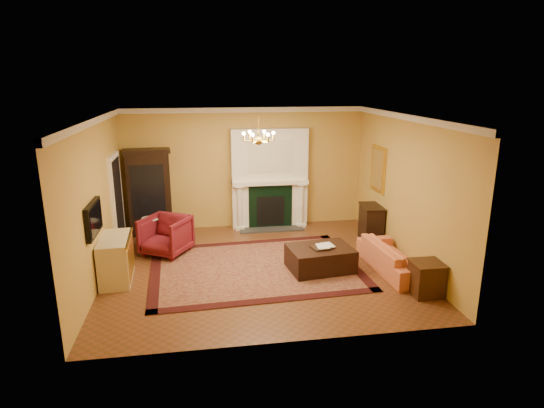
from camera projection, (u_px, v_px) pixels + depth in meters
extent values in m
cube|color=brown|center=(260.00, 267.00, 9.18)|extent=(6.00, 5.50, 0.02)
cube|color=white|center=(258.00, 116.00, 8.37)|extent=(6.00, 5.50, 0.02)
cube|color=gold|center=(245.00, 168.00, 11.40)|extent=(6.00, 0.02, 3.00)
cube|color=gold|center=(285.00, 245.00, 6.15)|extent=(6.00, 0.02, 3.00)
cube|color=gold|center=(96.00, 201.00, 8.32)|extent=(0.02, 5.50, 3.00)
cube|color=gold|center=(406.00, 189.00, 9.23)|extent=(0.02, 5.50, 3.00)
cube|color=white|center=(269.00, 179.00, 11.39)|extent=(1.90, 0.32, 2.50)
cube|color=silver|center=(270.00, 156.00, 11.07)|extent=(1.10, 0.01, 0.80)
cube|color=black|center=(271.00, 207.00, 11.42)|extent=(1.10, 0.02, 1.10)
cube|color=black|center=(271.00, 211.00, 11.44)|extent=(0.70, 0.02, 0.75)
cube|color=#333333|center=(271.00, 229.00, 11.45)|extent=(1.60, 0.50, 0.04)
cube|color=white|center=(270.00, 182.00, 11.36)|extent=(1.90, 0.44, 0.10)
cylinder|color=white|center=(240.00, 207.00, 11.28)|extent=(0.14, 0.14, 1.18)
cylinder|color=white|center=(301.00, 204.00, 11.52)|extent=(0.14, 0.14, 1.18)
cube|color=silver|center=(244.00, 110.00, 10.97)|extent=(6.00, 0.08, 0.12)
cube|color=silver|center=(91.00, 122.00, 7.94)|extent=(0.08, 5.50, 0.12)
cube|color=silver|center=(409.00, 118.00, 8.84)|extent=(0.08, 5.50, 0.12)
cube|color=white|center=(117.00, 201.00, 10.06)|extent=(0.08, 1.05, 2.10)
cube|color=black|center=(119.00, 202.00, 10.08)|extent=(0.02, 0.85, 1.95)
cube|color=black|center=(93.00, 219.00, 7.79)|extent=(0.08, 0.95, 0.58)
cube|color=black|center=(96.00, 219.00, 7.80)|extent=(0.01, 0.85, 0.48)
cube|color=gold|center=(378.00, 169.00, 10.51)|extent=(0.05, 0.76, 1.05)
cube|color=white|center=(377.00, 169.00, 10.51)|extent=(0.01, 0.62, 0.90)
cylinder|color=gold|center=(259.00, 127.00, 8.42)|extent=(0.03, 0.03, 0.40)
sphere|color=gold|center=(259.00, 141.00, 8.49)|extent=(0.16, 0.16, 0.16)
sphere|color=#FFE5B2|center=(273.00, 133.00, 8.50)|extent=(0.07, 0.07, 0.07)
sphere|color=#FFE5B2|center=(264.00, 132.00, 8.71)|extent=(0.07, 0.07, 0.07)
sphere|color=#FFE5B2|center=(250.00, 132.00, 8.66)|extent=(0.07, 0.07, 0.07)
sphere|color=#FFE5B2|center=(244.00, 134.00, 8.41)|extent=(0.07, 0.07, 0.07)
sphere|color=#FFE5B2|center=(253.00, 135.00, 8.20)|extent=(0.07, 0.07, 0.07)
sphere|color=#FFE5B2|center=(268.00, 135.00, 8.24)|extent=(0.07, 0.07, 0.07)
cube|color=#440E0F|center=(255.00, 267.00, 9.12)|extent=(4.25, 3.28, 0.02)
cube|color=black|center=(149.00, 194.00, 10.92)|extent=(1.04, 0.57, 1.99)
imported|color=maroon|center=(166.00, 234.00, 9.75)|extent=(1.18, 1.16, 0.91)
cylinder|color=black|center=(152.00, 246.00, 10.24)|extent=(0.27, 0.27, 0.04)
cylinder|color=black|center=(151.00, 233.00, 10.15)|extent=(0.06, 0.06, 0.62)
cylinder|color=silver|center=(150.00, 218.00, 10.06)|extent=(0.39, 0.39, 0.03)
cube|color=beige|center=(116.00, 259.00, 8.48)|extent=(0.59, 1.15, 0.84)
imported|color=#E16F47|center=(394.00, 253.00, 8.91)|extent=(0.69, 1.95, 0.75)
cube|color=#3C1D10|center=(426.00, 279.00, 7.93)|extent=(0.50, 0.50, 0.57)
cube|color=black|center=(371.00, 224.00, 10.59)|extent=(0.48, 0.76, 0.81)
cube|color=black|center=(320.00, 258.00, 8.98)|extent=(1.32, 1.03, 0.46)
cube|color=black|center=(322.00, 247.00, 8.88)|extent=(0.46, 0.40, 0.03)
imported|color=gray|center=(317.00, 240.00, 8.80)|extent=(0.23, 0.04, 0.31)
imported|color=gray|center=(323.00, 239.00, 8.86)|extent=(0.21, 0.06, 0.29)
cylinder|color=gray|center=(247.00, 179.00, 11.24)|extent=(0.12, 0.12, 0.10)
cone|color=#113E12|center=(247.00, 169.00, 11.18)|extent=(0.18, 0.18, 0.38)
cylinder|color=gray|center=(298.00, 177.00, 11.44)|extent=(0.10, 0.10, 0.09)
cone|color=#113E12|center=(298.00, 169.00, 11.38)|extent=(0.15, 0.15, 0.32)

